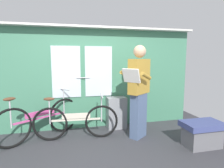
{
  "coord_description": "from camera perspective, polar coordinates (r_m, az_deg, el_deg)",
  "views": [
    {
      "loc": [
        -0.55,
        -2.95,
        1.55
      ],
      "look_at": [
        0.31,
        0.57,
        1.06
      ],
      "focal_mm": 30.22,
      "sensor_mm": 36.0,
      "label": 1
    }
  ],
  "objects": [
    {
      "name": "bicycle_leaning_behind",
      "position": [
        3.77,
        -10.88,
        -11.06
      ],
      "size": [
        1.63,
        0.44,
        0.86
      ],
      "rotation": [
        0.0,
        0.0,
        -0.08
      ],
      "color": "black",
      "rests_on": "ground_plane"
    },
    {
      "name": "trash_bin_by_wall",
      "position": [
        4.27,
        1.36,
        -8.65
      ],
      "size": [
        0.42,
        0.28,
        0.7
      ],
      "primitive_type": "cube",
      "color": "gray",
      "rests_on": "ground_plane"
    },
    {
      "name": "bicycle_near_door",
      "position": [
        3.95,
        -20.9,
        -10.07
      ],
      "size": [
        1.5,
        1.03,
        0.92
      ],
      "rotation": [
        0.0,
        0.0,
        0.59
      ],
      "color": "black",
      "rests_on": "ground_plane"
    },
    {
      "name": "passenger_reading_newspaper",
      "position": [
        3.67,
        8.09,
        -1.71
      ],
      "size": [
        0.65,
        0.61,
        1.81
      ],
      "rotation": [
        0.0,
        0.0,
        3.79
      ],
      "color": "slate",
      "rests_on": "ground_plane"
    },
    {
      "name": "ground_plane",
      "position": [
        3.39,
        -2.95,
        -19.96
      ],
      "size": [
        5.69,
        4.06,
        0.04
      ],
      "primitive_type": "cube",
      "color": "#38383D"
    },
    {
      "name": "train_door_wall",
      "position": [
        4.23,
        -6.24,
        2.38
      ],
      "size": [
        4.69,
        0.28,
        2.23
      ],
      "color": "#427F60",
      "rests_on": "ground_plane"
    },
    {
      "name": "bench_seat_corner",
      "position": [
        3.79,
        25.57,
        -13.35
      ],
      "size": [
        0.7,
        0.44,
        0.45
      ],
      "color": "#3D477F",
      "rests_on": "ground_plane"
    }
  ]
}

